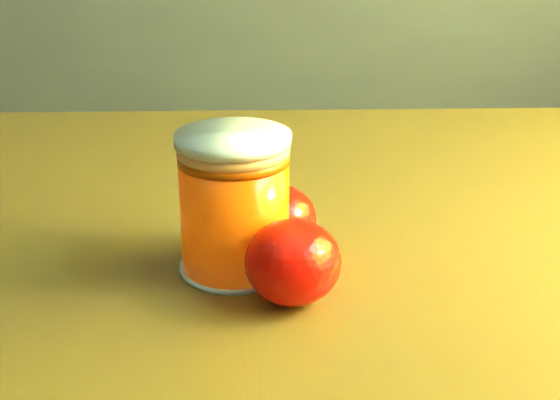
{
  "coord_description": "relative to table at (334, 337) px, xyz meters",
  "views": [
    {
      "loc": [
        0.93,
        -0.47,
        1.04
      ],
      "look_at": [
        0.9,
        0.05,
        0.82
      ],
      "focal_mm": 50.0,
      "sensor_mm": 36.0,
      "label": 1
    }
  ],
  "objects": [
    {
      "name": "orange_back",
      "position": [
        -0.05,
        -0.03,
        0.13
      ],
      "size": [
        0.07,
        0.07,
        0.05
      ],
      "primitive_type": "ellipsoid",
      "rotation": [
        0.0,
        0.0,
        -0.15
      ],
      "color": "#FF1205",
      "rests_on": "table"
    },
    {
      "name": "table",
      "position": [
        0.0,
        0.0,
        0.0
      ],
      "size": [
        1.09,
        0.81,
        0.77
      ],
      "rotation": [
        0.0,
        0.0,
        0.09
      ],
      "color": "brown",
      "rests_on": "ground"
    },
    {
      "name": "juice_glass",
      "position": [
        -0.08,
        -0.06,
        0.15
      ],
      "size": [
        0.08,
        0.08,
        0.1
      ],
      "rotation": [
        0.0,
        0.0,
        0.23
      ],
      "color": "#FF4D05",
      "rests_on": "table"
    },
    {
      "name": "orange_front",
      "position": [
        -0.03,
        -0.11,
        0.13
      ],
      "size": [
        0.08,
        0.08,
        0.06
      ],
      "primitive_type": "ellipsoid",
      "rotation": [
        0.0,
        0.0,
        -0.38
      ],
      "color": "#FF1205",
      "rests_on": "table"
    }
  ]
}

